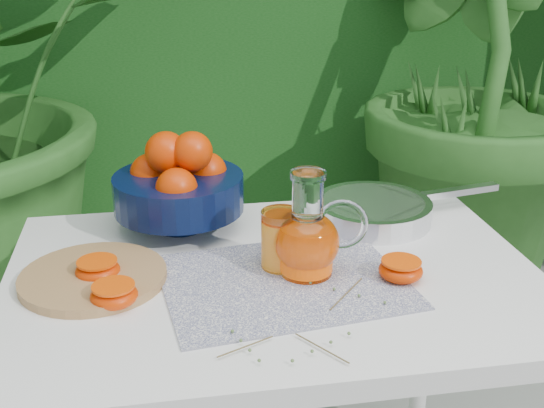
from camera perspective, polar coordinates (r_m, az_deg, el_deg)
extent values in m
imported|color=#2B5F20|center=(2.53, 15.87, 10.68)|extent=(2.02, 2.02, 1.78)
cube|color=white|center=(1.30, 0.15, -6.47)|extent=(1.00, 0.70, 0.04)
cylinder|color=white|center=(1.76, -16.71, -13.57)|extent=(0.04, 0.04, 0.71)
cylinder|color=white|center=(1.85, 12.57, -11.04)|extent=(0.04, 0.04, 0.71)
cube|color=#0D1249|center=(1.25, 0.97, -6.47)|extent=(0.47, 0.39, 0.00)
cylinder|color=#AA804C|center=(1.30, -14.72, -5.94)|extent=(0.29, 0.29, 0.02)
cylinder|color=black|center=(1.48, -7.69, -1.23)|extent=(0.11, 0.11, 0.04)
cylinder|color=black|center=(1.46, -7.80, 0.96)|extent=(0.30, 0.30, 0.08)
sphere|color=#D73802|center=(1.48, -10.16, 2.53)|extent=(0.09, 0.09, 0.09)
sphere|color=#D73802|center=(1.47, -5.47, 2.69)|extent=(0.09, 0.09, 0.09)
sphere|color=#D73802|center=(1.38, -7.99, 1.26)|extent=(0.09, 0.09, 0.09)
sphere|color=#D73802|center=(1.51, -7.76, 3.10)|extent=(0.09, 0.09, 0.09)
sphere|color=#D73802|center=(1.43, -8.85, 4.30)|extent=(0.10, 0.10, 0.09)
sphere|color=#D73802|center=(1.41, -6.68, 4.39)|extent=(0.09, 0.09, 0.08)
cylinder|color=white|center=(1.28, 2.88, -5.59)|extent=(0.11, 0.11, 0.01)
ellipsoid|color=white|center=(1.25, 2.93, -3.21)|extent=(0.14, 0.14, 0.12)
cylinder|color=white|center=(1.22, 3.01, 0.58)|extent=(0.07, 0.07, 0.08)
cylinder|color=white|center=(1.20, 3.05, 2.44)|extent=(0.08, 0.08, 0.01)
torus|color=white|center=(1.24, 5.86, -1.70)|extent=(0.10, 0.03, 0.10)
cylinder|color=#DA4A04|center=(1.26, 2.92, -3.73)|extent=(0.12, 0.12, 0.09)
cylinder|color=white|center=(1.28, 0.79, -2.95)|extent=(0.10, 0.10, 0.11)
cylinder|color=orange|center=(1.28, 0.78, -3.31)|extent=(0.09, 0.09, 0.09)
cylinder|color=#FB5907|center=(1.26, 0.79, -1.37)|extent=(0.08, 0.08, 0.00)
cylinder|color=silver|center=(1.52, 8.40, -0.58)|extent=(0.30, 0.30, 0.05)
cylinder|color=silver|center=(1.51, 8.44, 0.10)|extent=(0.26, 0.26, 0.01)
cube|color=silver|center=(1.63, 15.49, 1.05)|extent=(0.20, 0.06, 0.02)
ellipsoid|color=#D73802|center=(1.21, -13.07, -7.47)|extent=(0.09, 0.09, 0.04)
cylinder|color=#FB5907|center=(1.20, -13.15, -6.70)|extent=(0.08, 0.08, 0.00)
ellipsoid|color=#D73802|center=(1.30, -14.37, -5.42)|extent=(0.09, 0.09, 0.04)
cylinder|color=#FB5907|center=(1.29, -14.45, -4.69)|extent=(0.08, 0.08, 0.00)
ellipsoid|color=#D73802|center=(1.28, 10.71, -5.49)|extent=(0.09, 0.09, 0.04)
cylinder|color=#FB5907|center=(1.27, 10.77, -4.75)|extent=(0.08, 0.08, 0.00)
cylinder|color=brown|center=(1.07, 4.17, -11.93)|extent=(0.06, 0.09, 0.00)
sphere|color=#536E3A|center=(1.03, 1.72, -12.97)|extent=(0.01, 0.01, 0.01)
sphere|color=#536E3A|center=(1.05, 3.37, -12.19)|extent=(0.01, 0.01, 0.01)
sphere|color=#536E3A|center=(1.08, 4.95, -11.44)|extent=(0.01, 0.01, 0.01)
sphere|color=#536E3A|center=(1.10, 6.46, -10.71)|extent=(0.01, 0.01, 0.01)
cylinder|color=brown|center=(1.21, 6.25, -7.45)|extent=(0.09, 0.10, 0.00)
sphere|color=#536E3A|center=(1.24, 3.22, -6.58)|extent=(0.01, 0.01, 0.01)
sphere|color=#536E3A|center=(1.22, 5.23, -7.09)|extent=(0.01, 0.01, 0.01)
sphere|color=#536E3A|center=(1.21, 7.30, -7.60)|extent=(0.01, 0.01, 0.01)
sphere|color=#536E3A|center=(1.19, 9.42, -8.12)|extent=(0.01, 0.01, 0.01)
cylinder|color=brown|center=(1.07, -2.24, -11.84)|extent=(0.09, 0.04, 0.00)
sphere|color=#536E3A|center=(1.03, -1.08, -12.95)|extent=(0.01, 0.01, 0.01)
sphere|color=#536E3A|center=(1.05, -1.87, -12.13)|extent=(0.01, 0.01, 0.01)
sphere|color=#536E3A|center=(1.08, -2.62, -11.33)|extent=(0.01, 0.01, 0.01)
sphere|color=#536E3A|center=(1.10, -3.33, -10.57)|extent=(0.01, 0.01, 0.01)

